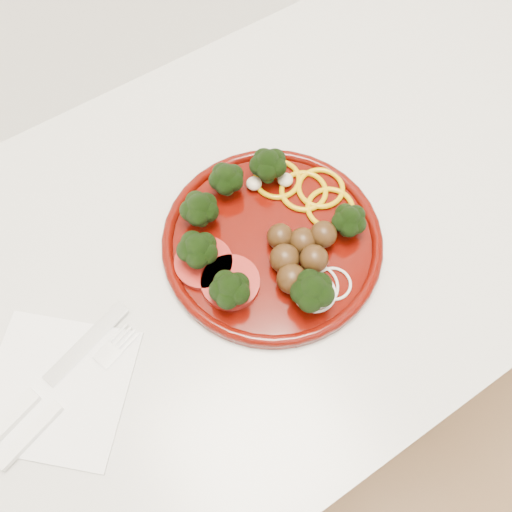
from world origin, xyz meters
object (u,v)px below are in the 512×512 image
plate (270,238)px  napkin (57,388)px  fork (47,418)px  knife (32,398)px

plate → napkin: size_ratio=1.75×
napkin → fork: 0.03m
knife → plate: bearing=-14.5°
knife → fork: bearing=-97.0°
plate → knife: plate is taller
napkin → plate: bearing=3.4°
knife → fork: 0.03m
fork → plate: bearing=-9.4°
napkin → knife: size_ratio=0.72×
napkin → fork: bearing=-129.5°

